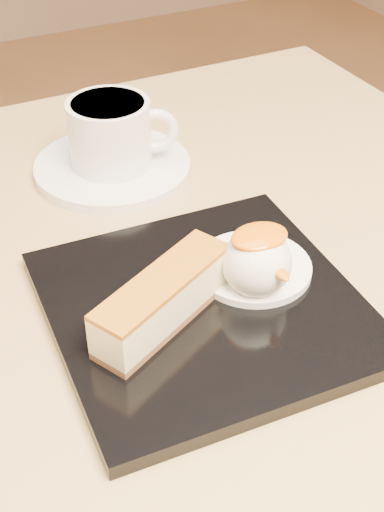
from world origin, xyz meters
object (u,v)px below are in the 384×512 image
dessert_plate (204,307)px  coffee_cup (112,132)px  table (159,456)px  ice_cream_scoop (257,262)px  saucer (113,167)px  cheesecake (163,300)px

dessert_plate → coffee_cup: bearing=85.8°
table → ice_cream_scoop: 0.21m
ice_cream_scoop → saucer: bearing=96.5°
cheesecake → dessert_plate: bearing=-18.5°
cheesecake → ice_cream_scoop: ice_cream_scoop is taller
ice_cream_scoop → coffee_cup: (-0.02, 0.22, 0.01)m
table → cheesecake: 0.19m
cheesecake → coffee_cup: size_ratio=1.19×
table → coffee_cup: size_ratio=7.91×
coffee_cup → table: bearing=-84.8°
ice_cream_scoop → coffee_cup: coffee_cup is taller
dessert_plate → cheesecake: 0.04m
cheesecake → saucer: 0.23m
table → coffee_cup: coffee_cup is taller
table → dessert_plate: bearing=-8.9°
cheesecake → coffee_cup: bearing=50.5°
cheesecake → ice_cream_scoop: 0.08m
dessert_plate → saucer: dessert_plate is taller
saucer → coffee_cup: 0.04m
dessert_plate → coffee_cup: coffee_cup is taller
dessert_plate → cheesecake: (-0.03, -0.00, 0.03)m
ice_cream_scoop → table: bearing=172.0°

